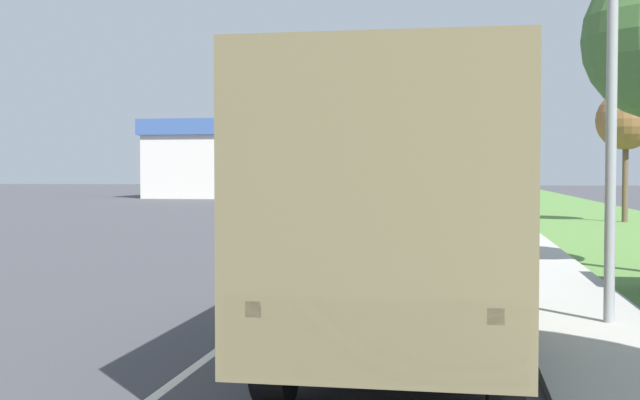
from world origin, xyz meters
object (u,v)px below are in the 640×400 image
at_px(car_second_ahead, 427,208).
at_px(lamp_post, 594,28).
at_px(car_nearest_ahead, 437,220).
at_px(military_truck, 405,204).
at_px(car_third_ahead, 362,198).

distance_m(car_second_ahead, lamp_post, 20.96).
xyz_separation_m(car_nearest_ahead, car_second_ahead, (-0.61, 8.35, -0.04)).
relative_size(military_truck, car_third_ahead, 1.79).
bearing_deg(lamp_post, car_nearest_ahead, 100.96).
xyz_separation_m(military_truck, lamp_post, (2.35, 1.61, 2.26)).
relative_size(car_second_ahead, lamp_post, 0.69).
relative_size(car_nearest_ahead, car_third_ahead, 1.08).
xyz_separation_m(car_nearest_ahead, lamp_post, (2.35, -12.14, 3.25)).
bearing_deg(military_truck, car_second_ahead, 91.58).
relative_size(car_second_ahead, car_third_ahead, 1.03).
bearing_deg(military_truck, car_nearest_ahead, 90.00).
xyz_separation_m(military_truck, car_third_ahead, (-4.34, 32.09, -0.96)).
xyz_separation_m(car_second_ahead, lamp_post, (2.96, -20.49, 3.29)).
relative_size(military_truck, car_second_ahead, 1.74).
height_order(military_truck, car_second_ahead, military_truck).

